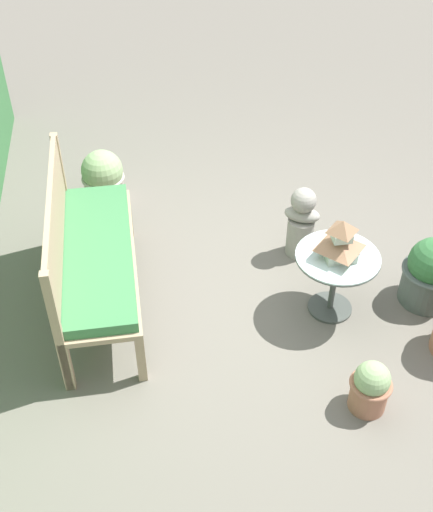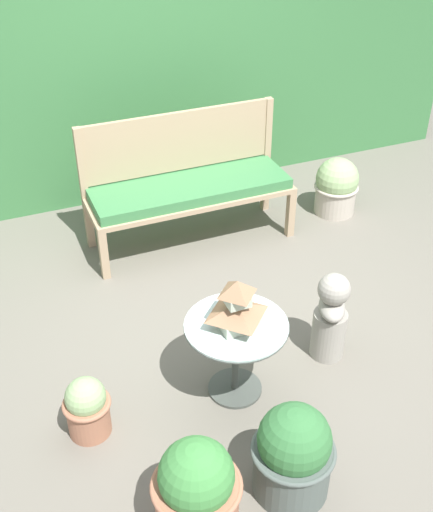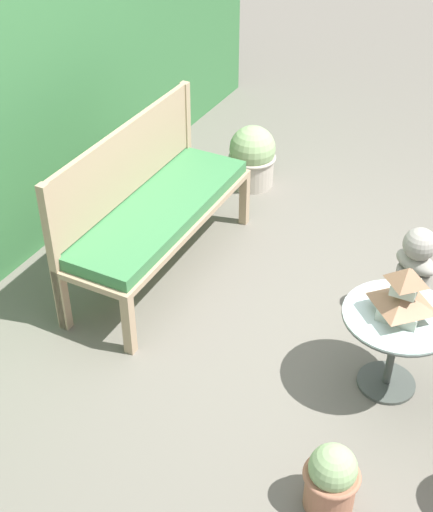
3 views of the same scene
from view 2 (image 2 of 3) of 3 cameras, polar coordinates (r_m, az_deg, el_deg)
ground at (r=4.58m, az=0.69°, el=-5.08°), size 30.00×30.00×0.00m
foliage_hedge_back at (r=6.09m, az=-8.43°, el=16.60°), size 6.40×0.98×2.16m
garden_bench at (r=5.12m, az=-2.33°, el=5.69°), size 1.64×0.54×0.53m
bench_backrest at (r=5.20m, az=-3.38°, el=9.63°), size 1.64×0.06×1.03m
patio_table at (r=3.76m, az=1.75°, el=-7.41°), size 0.61×0.61×0.52m
pagoda_birdhouse at (r=3.60m, az=1.81°, el=-4.50°), size 0.28×0.28×0.31m
garden_bust at (r=4.13m, az=10.11°, el=-5.33°), size 0.28×0.33×0.63m
potted_plant_bench_right at (r=3.41m, az=6.82°, el=-17.01°), size 0.44×0.44×0.56m
potted_plant_patio_mid at (r=5.72m, az=10.61°, el=6.09°), size 0.39×0.39×0.51m
potted_plant_hedge_corner at (r=3.76m, az=-11.43°, el=-13.02°), size 0.28×0.28×0.39m
potted_plant_table_near at (r=3.23m, az=-1.77°, el=-20.22°), size 0.44×0.44×0.59m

